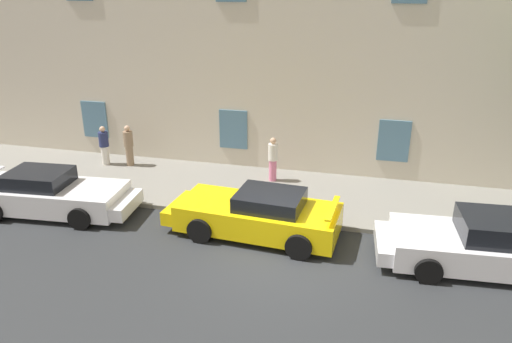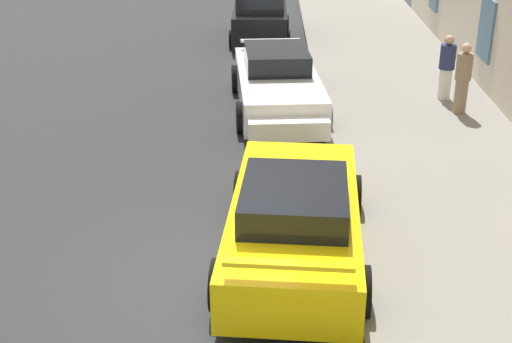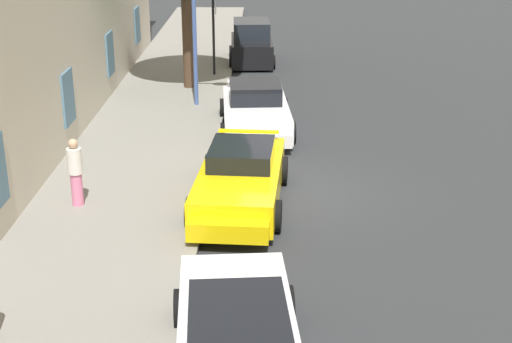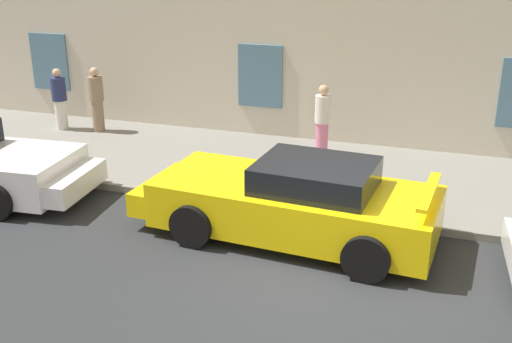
{
  "view_description": "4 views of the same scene",
  "coord_description": "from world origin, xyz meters",
  "px_view_note": "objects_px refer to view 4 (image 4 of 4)",
  "views": [
    {
      "loc": [
        2.16,
        -10.76,
        6.8
      ],
      "look_at": [
        -1.17,
        2.51,
        1.42
      ],
      "focal_mm": 33.63,
      "sensor_mm": 36.0,
      "label": 1
    },
    {
      "loc": [
        8.66,
        0.78,
        5.69
      ],
      "look_at": [
        -1.92,
        0.6,
        0.89
      ],
      "focal_mm": 50.41,
      "sensor_mm": 36.0,
      "label": 2
    },
    {
      "loc": [
        -17.13,
        0.6,
        7.05
      ],
      "look_at": [
        -1.54,
        0.82,
        1.13
      ],
      "focal_mm": 52.26,
      "sensor_mm": 36.0,
      "label": 3
    },
    {
      "loc": [
        1.58,
        -7.88,
        4.68
      ],
      "look_at": [
        -1.44,
        1.21,
        1.09
      ],
      "focal_mm": 43.58,
      "sensor_mm": 36.0,
      "label": 4
    }
  ],
  "objects_px": {
    "pedestrian_bystander": "(97,99)",
    "pedestrian_strolling": "(322,121)",
    "pedestrian_admiring": "(60,99)",
    "sportscar_yellow_flank": "(285,201)"
  },
  "relations": [
    {
      "from": "pedestrian_bystander",
      "to": "pedestrian_strolling",
      "type": "bearing_deg",
      "value": -1.71
    },
    {
      "from": "pedestrian_admiring",
      "to": "pedestrian_bystander",
      "type": "height_order",
      "value": "pedestrian_bystander"
    },
    {
      "from": "pedestrian_admiring",
      "to": "pedestrian_strolling",
      "type": "bearing_deg",
      "value": -0.3
    },
    {
      "from": "sportscar_yellow_flank",
      "to": "pedestrian_admiring",
      "type": "bearing_deg",
      "value": 151.32
    },
    {
      "from": "sportscar_yellow_flank",
      "to": "pedestrian_admiring",
      "type": "relative_size",
      "value": 3.3
    },
    {
      "from": "sportscar_yellow_flank",
      "to": "pedestrian_bystander",
      "type": "xyz_separation_m",
      "value": [
        -5.99,
        3.95,
        0.34
      ]
    },
    {
      "from": "sportscar_yellow_flank",
      "to": "pedestrian_bystander",
      "type": "height_order",
      "value": "pedestrian_bystander"
    },
    {
      "from": "pedestrian_strolling",
      "to": "pedestrian_bystander",
      "type": "xyz_separation_m",
      "value": [
        -5.76,
        0.17,
        -0.01
      ]
    },
    {
      "from": "pedestrian_admiring",
      "to": "pedestrian_strolling",
      "type": "height_order",
      "value": "pedestrian_strolling"
    },
    {
      "from": "pedestrian_admiring",
      "to": "pedestrian_strolling",
      "type": "xyz_separation_m",
      "value": [
        6.74,
        -0.04,
        0.05
      ]
    }
  ]
}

